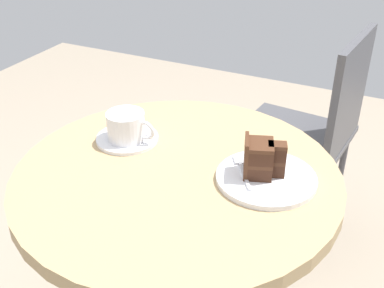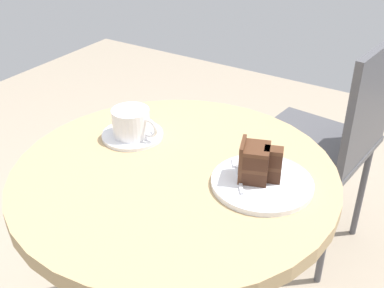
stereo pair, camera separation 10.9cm
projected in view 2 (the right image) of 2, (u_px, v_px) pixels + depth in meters
The scene contains 9 objects.
cafe_table at pixel (175, 211), 1.14m from camera, with size 0.73×0.73×0.69m.
saucer at pixel (133, 135), 1.20m from camera, with size 0.15×0.15×0.01m.
coffee_cup at pixel (132, 122), 1.18m from camera, with size 0.13×0.09×0.07m.
teaspoon at pixel (150, 131), 1.21m from camera, with size 0.10×0.04×0.00m.
cake_plate at pixel (262, 183), 1.02m from camera, with size 0.22×0.22×0.01m.
cake_slice at pixel (257, 163), 1.01m from camera, with size 0.10×0.08×0.09m.
fork at pixel (239, 171), 1.05m from camera, with size 0.08×0.12×0.00m.
napkin at pixel (267, 188), 1.01m from camera, with size 0.14×0.14×0.00m.
cafe_chair at pixel (336, 134), 1.61m from camera, with size 0.42×0.42×0.83m.
Camera 2 is at (0.51, -0.74, 1.29)m, focal length 45.00 mm.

